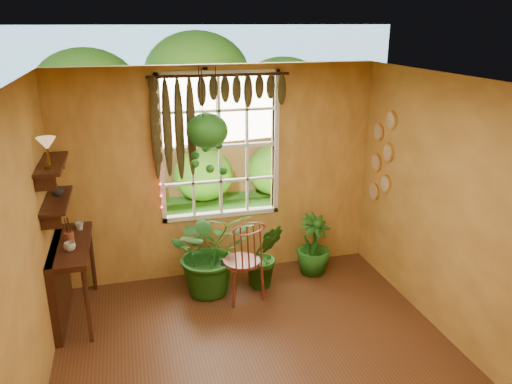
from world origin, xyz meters
TOP-DOWN VIEW (x-y plane):
  - floor at (0.00, 0.00)m, footprint 4.50×4.50m
  - ceiling at (0.00, 0.00)m, footprint 4.50×4.50m
  - wall_back at (0.00, 2.25)m, footprint 4.00×0.00m
  - wall_left at (-2.00, 0.00)m, footprint 0.00×4.50m
  - wall_right at (2.00, 0.00)m, footprint 0.00×4.50m
  - window at (0.00, 2.28)m, footprint 1.52×0.10m
  - valance_vine at (-0.08, 2.16)m, footprint 1.70×0.12m
  - string_lights at (-0.76, 2.19)m, footprint 0.03×0.03m
  - wall_plates at (1.98, 1.79)m, footprint 0.04×0.32m
  - counter_ledge at (-1.91, 1.60)m, footprint 0.40×1.20m
  - shelf_lower at (-1.88, 1.60)m, footprint 0.25×0.90m
  - shelf_upper at (-1.88, 1.60)m, footprint 0.25×0.90m
  - backyard at (0.24, 6.87)m, footprint 14.00×10.00m
  - windsor_chair at (0.10, 1.50)m, footprint 0.52×0.54m
  - potted_plant_left at (-0.24, 1.74)m, footprint 1.02×0.89m
  - potted_plant_mid at (0.43, 1.70)m, footprint 0.48×0.39m
  - potted_plant_right at (1.14, 1.88)m, footprint 0.59×0.59m
  - hanging_basket at (-0.20, 1.97)m, footprint 0.49×0.49m
  - cup_a at (-1.78, 1.40)m, footprint 0.15×0.15m
  - cup_b at (-1.72, 1.96)m, footprint 0.11×0.11m
  - brush_jar at (-1.80, 1.61)m, footprint 0.10×0.10m
  - shelf_vase at (-1.87, 1.71)m, footprint 0.13×0.13m
  - tiffany_lamp at (-1.86, 1.35)m, footprint 0.18×0.18m

SIDE VIEW (x-z plane):
  - floor at x=0.00m, z-range 0.00..0.00m
  - windsor_chair at x=0.10m, z-range -0.25..0.94m
  - potted_plant_right at x=1.14m, z-range 0.00..0.81m
  - potted_plant_mid at x=0.43m, z-range 0.00..0.85m
  - counter_ledge at x=-1.91m, z-range 0.10..1.00m
  - potted_plant_left at x=-0.24m, z-range 0.00..1.11m
  - cup_b at x=-1.72m, z-range 0.90..0.99m
  - cup_a at x=-1.78m, z-range 0.90..0.99m
  - brush_jar at x=-1.80m, z-range 0.86..1.23m
  - backyard at x=0.24m, z-range -4.72..7.28m
  - wall_back at x=0.00m, z-range -0.65..3.35m
  - wall_left at x=-2.00m, z-range -0.90..3.60m
  - wall_right at x=2.00m, z-range -0.90..3.60m
  - shelf_lower at x=-1.88m, z-range 1.38..1.42m
  - shelf_vase at x=-1.87m, z-range 1.42..1.55m
  - wall_plates at x=1.98m, z-range 1.00..2.10m
  - window at x=0.00m, z-range 0.77..2.63m
  - string_lights at x=-0.76m, z-range 0.98..2.52m
  - shelf_upper at x=-1.88m, z-range 1.78..1.82m
  - hanging_basket at x=-0.20m, z-range 1.31..2.57m
  - tiffany_lamp at x=-1.86m, z-range 1.89..2.20m
  - valance_vine at x=-0.08m, z-range 1.73..2.83m
  - ceiling at x=0.00m, z-range 2.70..2.70m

